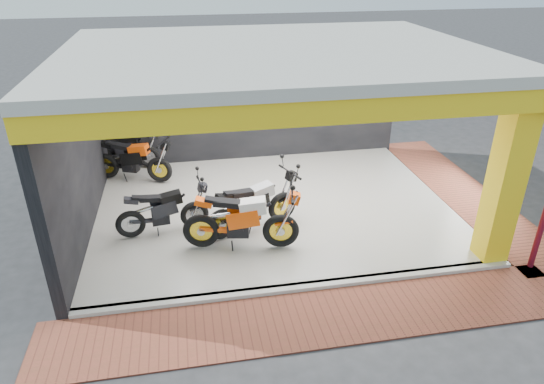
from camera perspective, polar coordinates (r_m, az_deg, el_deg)
The scene contains 16 objects.
ground at distance 9.66m, azimuth 2.42°, elevation -7.69°, with size 80.00×80.00×0.00m, color #2D2D30.
showroom_floor at distance 11.31m, azimuth 0.21°, elevation -1.85°, with size 8.00×6.00×0.10m, color silver.
showroom_ceiling at distance 10.11m, azimuth 0.25°, elevation 16.13°, with size 8.40×6.40×0.20m, color beige.
back_wall at distance 13.51m, azimuth -2.24°, elevation 10.77°, with size 8.20×0.20×3.50m, color black.
left_wall at distance 10.68m, azimuth -22.00°, elevation 4.41°, with size 0.20×6.20×3.50m, color black.
corner_column at distance 9.70m, azimuth 25.85°, elevation 1.44°, with size 0.50×0.50×3.50m, color yellow.
header_beam_front at distance 7.33m, azimuth 4.65°, elevation 9.53°, with size 8.40×0.30×0.40m, color yellow.
header_beam_right at distance 11.58m, azimuth 20.76°, elevation 14.33°, with size 0.30×6.40×0.40m, color yellow.
floor_kerb at distance 8.83m, azimuth 3.90°, elevation -11.09°, with size 8.00×0.20×0.10m, color silver.
paver_front at distance 8.28m, azimuth 5.23°, elevation -14.52°, with size 9.00×1.40×0.03m, color brown.
paver_right at distance 13.00m, azimuth 21.49°, elevation -0.02°, with size 1.40×7.00×0.03m, color brown.
moto_hero at distance 9.39m, azimuth 1.06°, elevation -2.76°, with size 2.42×0.90×1.48m, color #FF510A, non-canonical shape.
moto_row_a at distance 10.35m, azimuth 1.20°, elevation -0.13°, with size 2.24×0.83×1.37m, color black, non-canonical shape.
moto_row_b at distance 10.25m, azimuth -9.21°, elevation -1.20°, with size 2.02×0.75×1.24m, color black, non-canonical shape.
moto_row_c at distance 12.45m, azimuth -13.24°, elevation 3.92°, with size 2.22×0.82×1.36m, color black, non-canonical shape.
moto_row_d at distance 13.44m, azimuth -14.43°, elevation 5.18°, with size 2.01×0.74×1.23m, color black, non-canonical shape.
Camera 1 is at (-1.84, -7.76, 5.45)m, focal length 32.00 mm.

